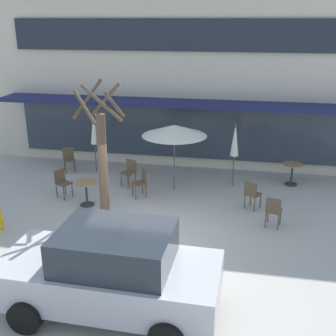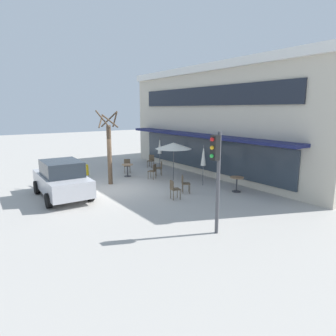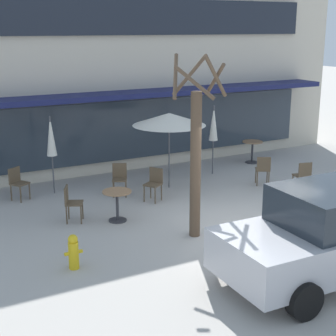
% 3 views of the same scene
% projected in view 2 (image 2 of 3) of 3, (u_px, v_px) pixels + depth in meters
% --- Properties ---
extents(ground_plane, '(80.00, 80.00, 0.00)m').
position_uv_depth(ground_plane, '(116.00, 189.00, 15.51)').
color(ground_plane, '#ADA8A0').
extents(building_facade, '(16.08, 9.10, 6.73)m').
position_uv_depth(building_facade, '(249.00, 120.00, 20.39)').
color(building_facade, beige).
rests_on(building_facade, ground).
extents(cafe_table_near_wall, '(0.70, 0.70, 0.76)m').
position_uv_depth(cafe_table_near_wall, '(128.00, 168.00, 18.42)').
color(cafe_table_near_wall, '#333338').
rests_on(cafe_table_near_wall, ground).
extents(cafe_table_streetside, '(0.70, 0.70, 0.76)m').
position_uv_depth(cafe_table_streetside, '(237.00, 182.00, 14.97)').
color(cafe_table_streetside, '#333338').
rests_on(cafe_table_streetside, ground).
extents(patio_umbrella_green_folded, '(0.28, 0.28, 2.20)m').
position_uv_depth(patio_umbrella_green_folded, '(160.00, 146.00, 20.38)').
color(patio_umbrella_green_folded, '#4C4C51').
rests_on(patio_umbrella_green_folded, ground).
extents(patio_umbrella_cream_folded, '(0.28, 0.28, 2.20)m').
position_uv_depth(patio_umbrella_cream_folded, '(203.00, 156.00, 16.05)').
color(patio_umbrella_cream_folded, '#4C4C51').
rests_on(patio_umbrella_cream_folded, ground).
extents(patio_umbrella_corner_open, '(2.10, 2.10, 2.20)m').
position_uv_depth(patio_umbrella_corner_open, '(174.00, 146.00, 17.18)').
color(patio_umbrella_corner_open, '#4C4C51').
rests_on(patio_umbrella_corner_open, ground).
extents(cafe_chair_0, '(0.53, 0.53, 0.89)m').
position_uv_depth(cafe_chair_0, '(160.00, 167.00, 18.75)').
color(cafe_chair_0, brown).
rests_on(cafe_chair_0, ground).
extents(cafe_chair_1, '(0.53, 0.53, 0.89)m').
position_uv_depth(cafe_chair_1, '(127.00, 165.00, 19.49)').
color(cafe_chair_1, brown).
rests_on(cafe_chair_1, ground).
extents(cafe_chair_2, '(0.55, 0.55, 0.89)m').
position_uv_depth(cafe_chair_2, '(184.00, 183.00, 14.79)').
color(cafe_chair_2, brown).
rests_on(cafe_chair_2, ground).
extents(cafe_chair_3, '(0.55, 0.55, 0.89)m').
position_uv_depth(cafe_chair_3, '(151.00, 160.00, 21.36)').
color(cafe_chair_3, brown).
rests_on(cafe_chair_3, ground).
extents(cafe_chair_4, '(0.55, 0.55, 0.89)m').
position_uv_depth(cafe_chair_4, '(153.00, 170.00, 17.75)').
color(cafe_chair_4, brown).
rests_on(cafe_chair_4, ground).
extents(cafe_chair_5, '(0.48, 0.48, 0.89)m').
position_uv_depth(cafe_chair_5, '(174.00, 188.00, 13.74)').
color(cafe_chair_5, brown).
rests_on(cafe_chair_5, ground).
extents(parked_sedan, '(4.24, 2.09, 1.76)m').
position_uv_depth(parked_sedan, '(62.00, 179.00, 13.97)').
color(parked_sedan, '#B7B7BC').
rests_on(parked_sedan, ground).
extents(street_tree, '(1.30, 1.30, 4.04)m').
position_uv_depth(street_tree, '(109.00, 150.00, 16.28)').
color(street_tree, brown).
rests_on(street_tree, ground).
extents(traffic_light_pole, '(0.26, 0.44, 3.40)m').
position_uv_depth(traffic_light_pole, '(216.00, 166.00, 9.58)').
color(traffic_light_pole, '#47474C').
rests_on(traffic_light_pole, ground).
extents(fire_hydrant, '(0.36, 0.20, 0.71)m').
position_uv_depth(fire_hydrant, '(87.00, 170.00, 18.78)').
color(fire_hydrant, gold).
rests_on(fire_hydrant, ground).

